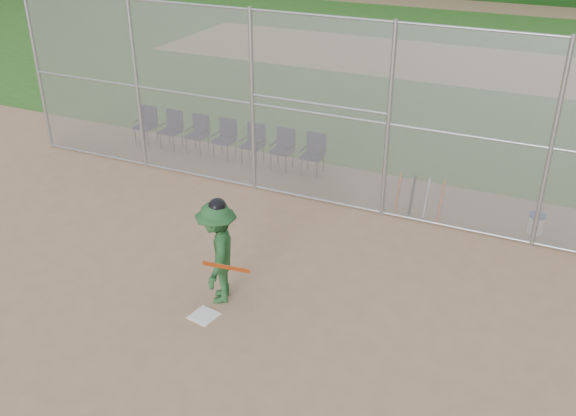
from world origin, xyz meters
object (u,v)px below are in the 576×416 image
at_px(home_plate, 204,316).
at_px(water_cooler, 536,223).
at_px(chair_0, 145,126).
at_px(batter_at_plate, 218,252).

bearing_deg(home_plate, water_cooler, 48.60).
height_order(home_plate, chair_0, chair_0).
bearing_deg(batter_at_plate, water_cooler, 45.27).
bearing_deg(home_plate, chair_0, 132.51).
distance_m(home_plate, chair_0, 7.97).
distance_m(home_plate, batter_at_plate, 1.05).
xyz_separation_m(home_plate, water_cooler, (4.52, 5.12, 0.20)).
bearing_deg(water_cooler, batter_at_plate, -134.73).
relative_size(home_plate, batter_at_plate, 0.22).
distance_m(batter_at_plate, water_cooler, 6.48).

